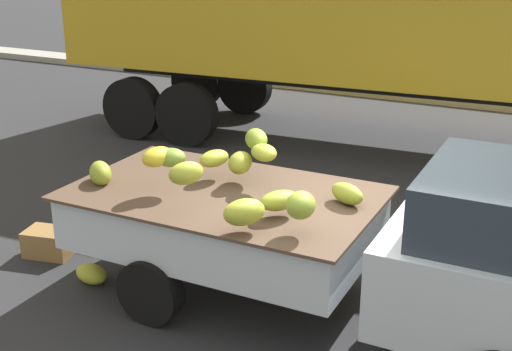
{
  "coord_description": "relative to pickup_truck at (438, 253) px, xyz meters",
  "views": [
    {
      "loc": [
        1.65,
        -5.47,
        3.45
      ],
      "look_at": [
        -1.19,
        0.17,
        1.17
      ],
      "focal_mm": 47.17,
      "sensor_mm": 36.0,
      "label": 1
    }
  ],
  "objects": [
    {
      "name": "ground",
      "position": [
        -0.71,
        0.18,
        -0.89
      ],
      "size": [
        220.0,
        220.0,
        0.0
      ],
      "primitive_type": "plane",
      "color": "#28282B"
    },
    {
      "name": "curb_strip",
      "position": [
        -0.71,
        9.32,
        -0.81
      ],
      "size": [
        80.0,
        0.8,
        0.16
      ],
      "primitive_type": "cube",
      "color": "gray",
      "rests_on": "ground"
    },
    {
      "name": "pickup_truck",
      "position": [
        0.0,
        0.0,
        0.0
      ],
      "size": [
        5.26,
        1.89,
        1.7
      ],
      "rotation": [
        0.0,
        0.0,
        0.0
      ],
      "color": "silver",
      "rests_on": "ground"
    },
    {
      "name": "fallen_banana_bunch_near_tailgate",
      "position": [
        -3.41,
        -0.49,
        -0.79
      ],
      "size": [
        0.42,
        0.3,
        0.2
      ],
      "primitive_type": "ellipsoid",
      "rotation": [
        0.0,
        0.0,
        6.14
      ],
      "color": "gold",
      "rests_on": "ground"
    },
    {
      "name": "produce_crate",
      "position": [
        -4.26,
        -0.19,
        -0.74
      ],
      "size": [
        0.59,
        0.47,
        0.3
      ],
      "primitive_type": "cube",
      "rotation": [
        0.0,
        0.0,
        0.22
      ],
      "color": "olive",
      "rests_on": "ground"
    }
  ]
}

